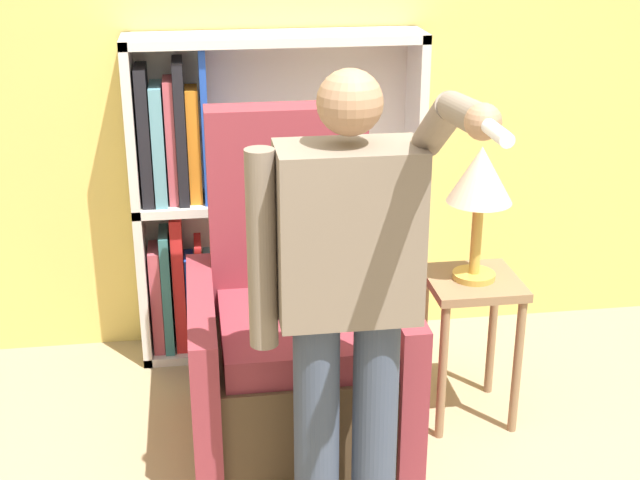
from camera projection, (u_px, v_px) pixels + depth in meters
wall_back at (300, 51)px, 4.03m from camera, size 8.00×0.06×2.80m
bookcase at (240, 202)px, 4.09m from camera, size 1.31×0.28×1.51m
armchair at (296, 344)px, 3.54m from camera, size 0.83×0.84×1.30m
person_standing at (348, 294)px, 2.74m from camera, size 0.58×0.78×1.62m
side_table at (471, 310)px, 3.62m from camera, size 0.37×0.37×0.63m
table_lamp at (480, 182)px, 3.42m from camera, size 0.26×0.26×0.55m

